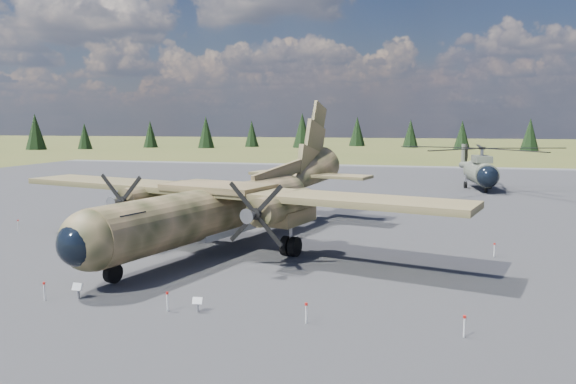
# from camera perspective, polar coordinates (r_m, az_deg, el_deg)

# --- Properties ---
(ground) EXTENTS (500.00, 500.00, 0.00)m
(ground) POSITION_cam_1_polar(r_m,az_deg,el_deg) (37.54, -5.81, -5.15)
(ground) COLOR brown
(ground) RESTS_ON ground
(apron) EXTENTS (120.00, 120.00, 0.04)m
(apron) POSITION_cam_1_polar(r_m,az_deg,el_deg) (46.90, -1.68, -2.64)
(apron) COLOR slate
(apron) RESTS_ON ground
(transport_plane) EXTENTS (31.06, 27.79, 10.32)m
(transport_plane) POSITION_cam_1_polar(r_m,az_deg,el_deg) (36.21, -6.03, -0.84)
(transport_plane) COLOR #33361D
(transport_plane) RESTS_ON ground
(helicopter_near) EXTENTS (22.07, 24.56, 5.06)m
(helicopter_near) POSITION_cam_1_polar(r_m,az_deg,el_deg) (69.90, 19.00, 3.16)
(helicopter_near) COLOR #656A5C
(helicopter_near) RESTS_ON ground
(info_placard_left) EXTENTS (0.50, 0.24, 0.76)m
(info_placard_left) POSITION_cam_1_polar(r_m,az_deg,el_deg) (27.35, -20.60, -9.16)
(info_placard_left) COLOR gray
(info_placard_left) RESTS_ON ground
(info_placard_right) EXTENTS (0.44, 0.23, 0.66)m
(info_placard_right) POSITION_cam_1_polar(r_m,az_deg,el_deg) (24.31, -9.18, -10.99)
(info_placard_right) COLOR gray
(info_placard_right) RESTS_ON ground
(barrier_fence) EXTENTS (33.12, 29.62, 0.85)m
(barrier_fence) POSITION_cam_1_polar(r_m,az_deg,el_deg) (37.53, -6.52, -4.37)
(barrier_fence) COLOR silver
(barrier_fence) RESTS_ON ground
(treeline) EXTENTS (306.55, 312.47, 10.89)m
(treeline) POSITION_cam_1_polar(r_m,az_deg,el_deg) (34.24, -9.53, 1.61)
(treeline) COLOR black
(treeline) RESTS_ON ground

